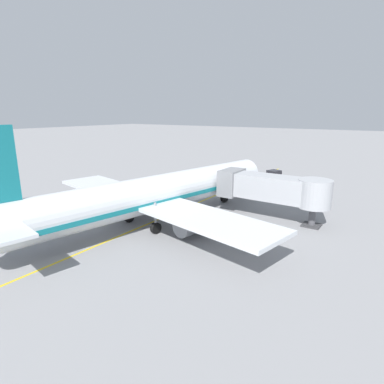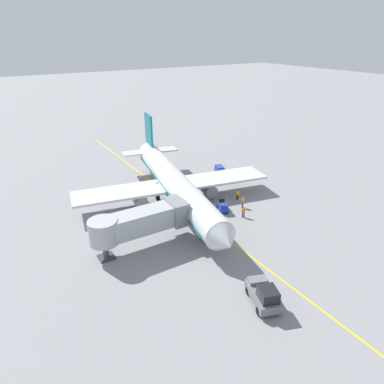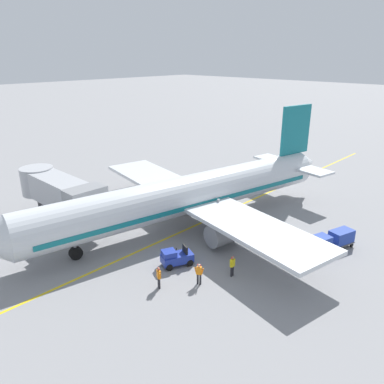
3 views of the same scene
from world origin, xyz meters
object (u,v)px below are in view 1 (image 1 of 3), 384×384
object	(u,v)px
parked_airliner	(154,194)
jet_bridge	(272,188)
ground_crew_marshaller	(126,194)
baggage_cart_front	(59,204)
baggage_cart_second_in_train	(34,208)
baggage_tug_lead	(160,198)
ground_crew_wing_walker	(145,192)
pushback_tractor	(270,179)
ground_crew_loader	(166,190)

from	to	relation	value
parked_airliner	jet_bridge	size ratio (longest dim) A/B	3.08
jet_bridge	ground_crew_marshaller	size ratio (longest dim) A/B	7.15
baggage_cart_front	baggage_cart_second_in_train	distance (m)	2.73
baggage_tug_lead	baggage_cart_front	world-z (taller)	baggage_tug_lead
jet_bridge	ground_crew_wing_walker	xyz separation A→B (m)	(-17.12, -1.63, -2.50)
parked_airliner	baggage_cart_front	size ratio (longest dim) A/B	12.49
jet_bridge	baggage_cart_second_in_train	size ratio (longest dim) A/B	4.06
pushback_tractor	baggage_cart_second_in_train	xyz separation A→B (m)	(-16.35, -29.74, -0.15)
baggage_cart_front	ground_crew_loader	world-z (taller)	ground_crew_loader
jet_bridge	pushback_tractor	bearing A→B (deg)	110.94
pushback_tractor	ground_crew_marshaller	bearing A→B (deg)	-122.40
ground_crew_wing_walker	ground_crew_marshaller	bearing A→B (deg)	-112.93
baggage_cart_front	ground_crew_marshaller	size ratio (longest dim) A/B	1.76
baggage_tug_lead	ground_crew_wing_walker	xyz separation A→B (m)	(-3.13, 0.68, 0.24)
pushback_tractor	baggage_cart_front	xyz separation A→B (m)	(-15.52, -27.15, -0.15)
parked_airliner	baggage_cart_front	bearing A→B (deg)	-164.29
jet_bridge	ground_crew_wing_walker	bearing A→B (deg)	-174.58
parked_airliner	baggage_tug_lead	size ratio (longest dim) A/B	13.41
baggage_cart_front	parked_airliner	bearing A→B (deg)	15.71
baggage_cart_front	ground_crew_loader	distance (m)	13.96
baggage_cart_front	ground_crew_marshaller	xyz separation A→B (m)	(3.17, 7.68, 0.00)
ground_crew_loader	ground_crew_marshaller	bearing A→B (deg)	-120.16
ground_crew_loader	ground_crew_marshaller	distance (m)	5.68
jet_bridge	ground_crew_loader	distance (m)	15.57
ground_crew_loader	baggage_tug_lead	bearing A→B (deg)	-65.94
baggage_tug_lead	ground_crew_loader	distance (m)	3.34
ground_crew_loader	baggage_cart_second_in_train	bearing A→B (deg)	-114.28
baggage_tug_lead	baggage_cart_second_in_train	distance (m)	14.67
baggage_cart_front	baggage_cart_second_in_train	size ratio (longest dim) A/B	1.00
ground_crew_wing_walker	pushback_tractor	bearing A→B (deg)	56.31
baggage_tug_lead	baggage_cart_front	size ratio (longest dim) A/B	0.93
parked_airliner	ground_crew_loader	distance (m)	11.18
jet_bridge	baggage_tug_lead	xyz separation A→B (m)	(-13.99, -2.30, -2.74)
ground_crew_wing_walker	baggage_tug_lead	bearing A→B (deg)	-12.23
parked_airliner	ground_crew_loader	xyz separation A→B (m)	(-5.87, 9.25, -2.23)
parked_airliner	ground_crew_marshaller	world-z (taller)	parked_airliner
baggage_cart_second_in_train	ground_crew_marshaller	distance (m)	11.03
jet_bridge	pushback_tractor	distance (m)	16.53
baggage_cart_front	ground_crew_loader	xyz separation A→B (m)	(6.02, 12.60, 0.00)
pushback_tractor	ground_crew_loader	distance (m)	17.38
jet_bridge	ground_crew_wing_walker	world-z (taller)	jet_bridge
jet_bridge	ground_crew_marshaller	xyz separation A→B (m)	(-18.20, -4.18, -2.50)
baggage_tug_lead	ground_crew_loader	xyz separation A→B (m)	(-1.36, 3.04, 0.24)
ground_crew_marshaller	jet_bridge	bearing A→B (deg)	12.93
baggage_cart_second_in_train	ground_crew_loader	bearing A→B (deg)	65.72
baggage_cart_second_in_train	ground_crew_loader	world-z (taller)	ground_crew_loader
parked_airliner	baggage_tug_lead	bearing A→B (deg)	125.99
baggage_cart_front	ground_crew_wing_walker	xyz separation A→B (m)	(4.25, 10.24, 0.00)
jet_bridge	ground_crew_loader	bearing A→B (deg)	177.26
ground_crew_marshaller	pushback_tractor	bearing A→B (deg)	57.60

